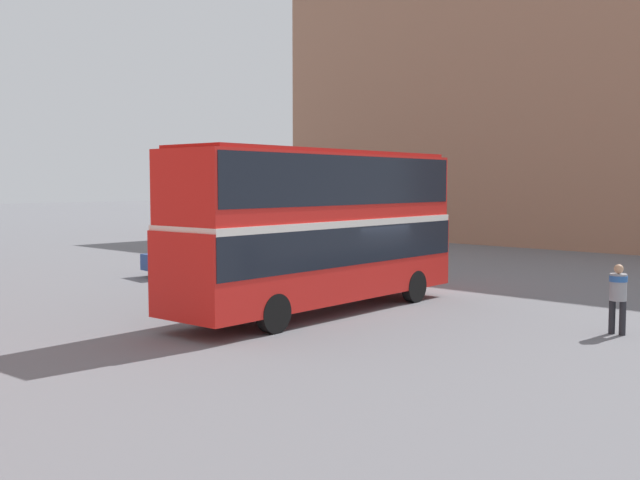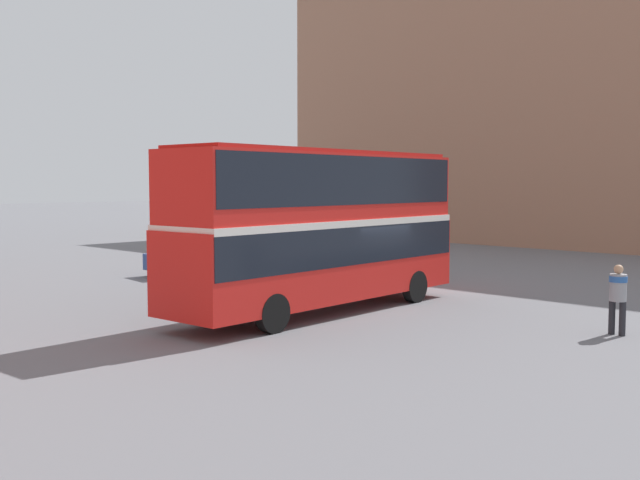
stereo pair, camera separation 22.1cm
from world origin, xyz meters
The scene contains 6 objects.
ground_plane centered at (0.00, 0.00, 0.00)m, with size 240.00×240.00×0.00m, color slate.
building_row_right centered at (27.74, 6.61, 9.06)m, with size 11.22×39.13×18.10m.
double_decker_bus centered at (-1.64, 0.22, 2.70)m, with size 10.55×3.15×4.72m.
pedestrian_foreground centered at (1.15, -7.40, 1.08)m, with size 0.44×0.44×1.77m.
parked_car_kerb_near centered at (8.44, 13.75, 0.74)m, with size 4.58×2.17×1.45m.
parked_car_kerb_far centered at (1.22, 10.13, 0.76)m, with size 4.28×2.38×1.52m.
Camera 1 is at (-17.34, -14.83, 3.79)m, focal length 42.00 mm.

